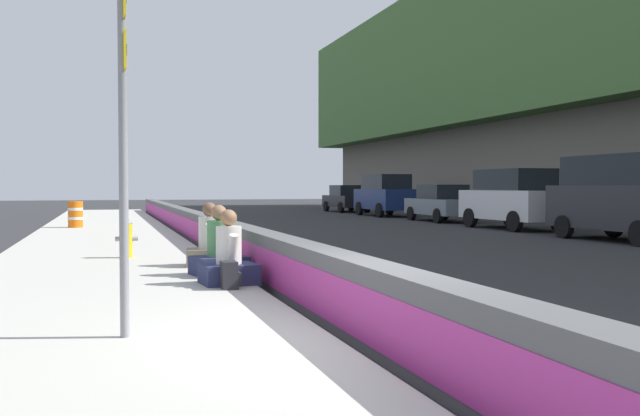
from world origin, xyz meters
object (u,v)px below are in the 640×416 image
(route_sign_post, at_px, (124,127))
(parked_car_midline, at_px, (442,203))
(seated_person_middle, at_px, (219,253))
(construction_barrel, at_px, (75,214))
(parked_car_farther, at_px, (346,198))
(seated_person_foreground, at_px, (229,261))
(backpack, at_px, (230,275))
(fire_hydrant, at_px, (127,236))
(parked_car_far, at_px, (385,195))
(parked_car_third, at_px, (627,196))
(parked_car_fourth, at_px, (513,198))
(seated_person_rear, at_px, (210,246))

(route_sign_post, relative_size, parked_car_midline, 0.80)
(seated_person_middle, distance_m, construction_barrel, 15.33)
(construction_barrel, distance_m, parked_car_farther, 21.94)
(seated_person_foreground, relative_size, backpack, 2.84)
(parked_car_midline, bearing_deg, parked_car_farther, 0.88)
(fire_hydrant, xyz_separation_m, parked_car_far, (20.36, -14.26, 0.60))
(parked_car_third, bearing_deg, fire_hydrant, 97.36)
(parked_car_third, bearing_deg, seated_person_foreground, 116.21)
(parked_car_third, bearing_deg, backpack, 117.86)
(fire_hydrant, bearing_deg, backpack, -165.38)
(construction_barrel, relative_size, parked_car_fourth, 0.20)
(parked_car_midline, bearing_deg, parked_car_far, 2.20)
(route_sign_post, xyz_separation_m, parked_car_far, (28.29, -14.50, -1.03))
(parked_car_far, xyz_separation_m, parked_car_farther, (6.56, -0.04, -0.32))
(fire_hydrant, bearing_deg, seated_person_middle, -157.53)
(parked_car_third, xyz_separation_m, parked_car_farther, (25.08, -0.05, -0.49))
(seated_person_foreground, bearing_deg, parked_car_fourth, -46.04)
(seated_person_foreground, xyz_separation_m, parked_car_farther, (31.42, -12.93, 0.37))
(seated_person_foreground, relative_size, seated_person_rear, 0.96)
(seated_person_foreground, bearing_deg, seated_person_middle, -1.30)
(backpack, relative_size, parked_car_third, 0.08)
(fire_hydrant, bearing_deg, parked_car_fourth, -60.77)
(fire_hydrant, distance_m, parked_car_fourth, 16.51)
(seated_person_foreground, xyz_separation_m, seated_person_middle, (1.10, -0.03, 0.01))
(seated_person_foreground, height_order, parked_car_far, parked_car_far)
(seated_person_foreground, relative_size, parked_car_fourth, 0.24)
(seated_person_foreground, relative_size, seated_person_middle, 0.97)
(fire_hydrant, distance_m, parked_car_farther, 30.49)
(route_sign_post, bearing_deg, parked_car_far, -27.14)
(fire_hydrant, relative_size, seated_person_foreground, 0.77)
(fire_hydrant, height_order, parked_car_midline, parked_car_midline)
(seated_person_rear, height_order, parked_car_farther, parked_car_farther)
(route_sign_post, bearing_deg, parked_car_third, -56.02)
(seated_person_rear, bearing_deg, parked_car_midline, -39.07)
(route_sign_post, relative_size, parked_car_far, 0.75)
(construction_barrel, distance_m, parked_car_far, 17.98)
(backpack, height_order, parked_car_farther, parked_car_farther)
(seated_person_rear, distance_m, parked_car_midline, 20.71)
(seated_person_middle, relative_size, construction_barrel, 1.24)
(seated_person_middle, bearing_deg, construction_barrel, 10.76)
(fire_hydrant, relative_size, parked_car_far, 0.18)
(parked_car_fourth, bearing_deg, parked_car_third, 178.76)
(parked_car_farther, bearing_deg, parked_car_midline, -179.12)
(route_sign_post, relative_size, fire_hydrant, 4.09)
(route_sign_post, relative_size, seated_person_rear, 3.03)
(seated_person_foreground, relative_size, parked_car_far, 0.24)
(seated_person_rear, bearing_deg, route_sign_post, 164.25)
(parked_car_fourth, bearing_deg, route_sign_post, 137.53)
(parked_car_third, bearing_deg, construction_barrel, 58.00)
(fire_hydrant, bearing_deg, parked_car_far, -35.01)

